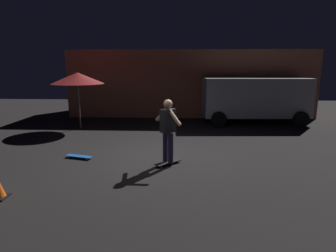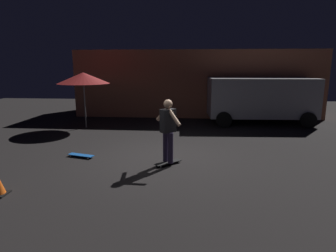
% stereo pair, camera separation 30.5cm
% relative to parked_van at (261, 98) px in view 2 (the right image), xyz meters
% --- Properties ---
extents(ground_plane, '(28.00, 28.00, 0.00)m').
position_rel_parked_van_xyz_m(ground_plane, '(-3.95, -5.45, -1.16)').
color(ground_plane, black).
extents(low_building, '(12.25, 3.47, 3.32)m').
position_rel_parked_van_xyz_m(low_building, '(-2.85, 2.66, 0.50)').
color(low_building, '#B76B4C').
rests_on(low_building, ground_plane).
extents(parked_van, '(4.69, 2.39, 2.03)m').
position_rel_parked_van_xyz_m(parked_van, '(0.00, 0.00, 0.00)').
color(parked_van, '#B2B2B7').
rests_on(parked_van, ground_plane).
extents(patio_umbrella, '(2.10, 2.10, 2.30)m').
position_rel_parked_van_xyz_m(patio_umbrella, '(-7.50, -1.65, 0.91)').
color(patio_umbrella, slate).
rests_on(patio_umbrella, ground_plane).
extents(skateboard_ridden, '(0.71, 0.67, 0.07)m').
position_rel_parked_van_xyz_m(skateboard_ridden, '(-3.66, -5.97, -1.11)').
color(skateboard_ridden, black).
rests_on(skateboard_ridden, ground_plane).
extents(skateboard_spare, '(0.81, 0.40, 0.07)m').
position_rel_parked_van_xyz_m(skateboard_spare, '(-6.21, -5.55, -1.11)').
color(skateboard_spare, '#1959B2').
rests_on(skateboard_spare, ground_plane).
extents(skater, '(0.72, 0.79, 1.67)m').
position_rel_parked_van_xyz_m(skater, '(-3.66, -5.97, -0.12)').
color(skater, '#382D4C').
rests_on(skater, skateboard_ridden).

